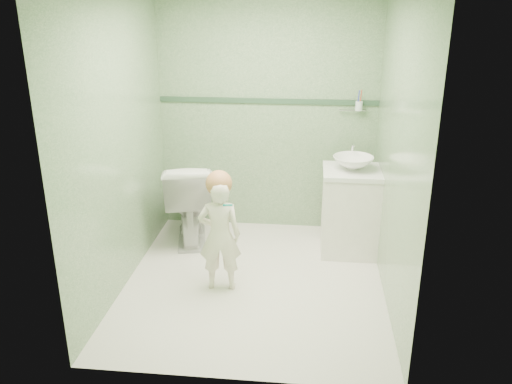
# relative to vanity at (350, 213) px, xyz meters

# --- Properties ---
(ground) EXTENTS (2.50, 2.50, 0.00)m
(ground) POSITION_rel_vanity_xyz_m (-0.84, -0.70, -0.40)
(ground) COLOR white
(ground) RESTS_ON ground
(room_shell) EXTENTS (2.50, 2.54, 2.40)m
(room_shell) POSITION_rel_vanity_xyz_m (-0.84, -0.70, 0.80)
(room_shell) COLOR gray
(room_shell) RESTS_ON ground
(trim_stripe) EXTENTS (2.20, 0.02, 0.05)m
(trim_stripe) POSITION_rel_vanity_xyz_m (-0.84, 0.54, 0.95)
(trim_stripe) COLOR #2F4E37
(trim_stripe) RESTS_ON room_shell
(vanity) EXTENTS (0.52, 0.50, 0.80)m
(vanity) POSITION_rel_vanity_xyz_m (0.00, 0.00, 0.00)
(vanity) COLOR silver
(vanity) RESTS_ON ground
(counter) EXTENTS (0.54, 0.52, 0.04)m
(counter) POSITION_rel_vanity_xyz_m (0.00, 0.00, 0.41)
(counter) COLOR white
(counter) RESTS_ON vanity
(basin) EXTENTS (0.37, 0.37, 0.13)m
(basin) POSITION_rel_vanity_xyz_m (0.00, 0.00, 0.49)
(basin) COLOR white
(basin) RESTS_ON counter
(faucet) EXTENTS (0.03, 0.13, 0.18)m
(faucet) POSITION_rel_vanity_xyz_m (0.00, 0.19, 0.57)
(faucet) COLOR silver
(faucet) RESTS_ON counter
(cup_holder) EXTENTS (0.26, 0.07, 0.21)m
(cup_holder) POSITION_rel_vanity_xyz_m (0.05, 0.48, 0.93)
(cup_holder) COLOR silver
(cup_holder) RESTS_ON room_shell
(toilet) EXTENTS (0.63, 0.90, 0.84)m
(toilet) POSITION_rel_vanity_xyz_m (-1.58, 0.10, 0.02)
(toilet) COLOR white
(toilet) RESTS_ON ground
(toddler) EXTENTS (0.37, 0.27, 0.96)m
(toddler) POSITION_rel_vanity_xyz_m (-1.11, -0.81, 0.08)
(toddler) COLOR white
(toddler) RESTS_ON ground
(hair_cap) EXTENTS (0.21, 0.21, 0.21)m
(hair_cap) POSITION_rel_vanity_xyz_m (-1.11, -0.78, 0.53)
(hair_cap) COLOR #C2804F
(hair_cap) RESTS_ON toddler
(teal_toothbrush) EXTENTS (0.11, 0.14, 0.08)m
(teal_toothbrush) POSITION_rel_vanity_xyz_m (-1.03, -0.93, 0.41)
(teal_toothbrush) COLOR #128B88
(teal_toothbrush) RESTS_ON toddler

